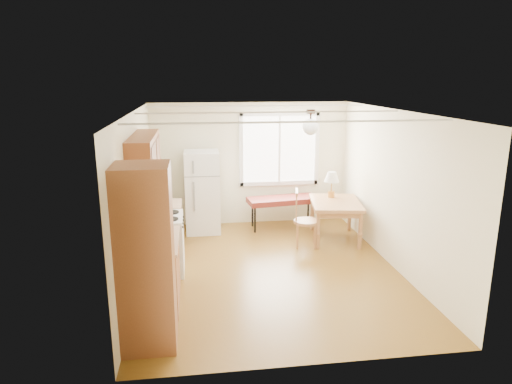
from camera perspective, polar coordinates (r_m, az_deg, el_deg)
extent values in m
cube|color=brown|center=(7.38, 1.75, -9.70)|extent=(4.60, 5.60, 0.12)
cube|color=white|center=(6.76, 1.91, 10.06)|extent=(4.60, 5.60, 0.12)
cube|color=#FBF3C8|center=(9.38, -0.72, 3.52)|extent=(4.60, 0.10, 2.50)
cube|color=#FBF3C8|center=(4.64, 7.01, -7.92)|extent=(4.60, 0.10, 2.50)
cube|color=#FBF3C8|center=(6.93, -14.72, -0.81)|extent=(0.10, 5.60, 2.50)
cube|color=#FBF3C8|center=(7.55, 16.96, 0.27)|extent=(0.10, 5.60, 2.50)
cube|color=brown|center=(5.20, -13.60, -8.08)|extent=(0.60, 0.60, 2.10)
cube|color=brown|center=(6.36, -12.41, -9.86)|extent=(0.60, 1.10, 0.86)
cube|color=tan|center=(6.19, -12.54, -6.05)|extent=(0.62, 1.14, 0.04)
cube|color=white|center=(7.32, -11.61, -6.38)|extent=(0.65, 0.76, 0.90)
cube|color=brown|center=(8.04, -11.46, -4.65)|extent=(0.60, 0.60, 0.86)
cube|color=brown|center=(6.63, -13.78, 3.92)|extent=(0.33, 1.60, 0.70)
cube|color=white|center=(9.41, 2.93, 5.39)|extent=(1.50, 0.02, 1.35)
cylinder|color=black|center=(7.30, 6.87, 9.96)|extent=(0.14, 0.14, 0.06)
cylinder|color=black|center=(7.31, 6.85, 9.18)|extent=(0.03, 0.03, 0.16)
sphere|color=white|center=(7.32, 6.82, 8.08)|extent=(0.26, 0.26, 0.26)
cube|color=white|center=(8.98, -6.71, 0.02)|extent=(0.67, 0.67, 1.61)
cube|color=gray|center=(8.57, -6.73, 1.93)|extent=(0.66, 0.02, 0.02)
cube|color=gray|center=(8.60, -7.79, 0.46)|extent=(0.03, 0.03, 0.96)
cube|color=maroon|center=(9.15, 3.34, -1.01)|extent=(1.45, 0.69, 0.11)
cylinder|color=black|center=(8.97, -0.13, -3.46)|extent=(0.04, 0.04, 0.54)
cylinder|color=black|center=(9.19, 7.13, -3.13)|extent=(0.04, 0.04, 0.54)
cylinder|color=black|center=(9.34, -0.45, -2.73)|extent=(0.04, 0.04, 0.54)
cylinder|color=black|center=(9.55, 6.53, -2.44)|extent=(0.04, 0.04, 0.54)
cube|color=#A0693D|center=(8.61, 9.92, -1.36)|extent=(1.06, 1.31, 0.06)
cube|color=#A0693D|center=(8.63, 9.90, -1.87)|extent=(0.95, 1.19, 0.10)
cylinder|color=#A0693D|center=(8.18, 7.75, -4.83)|extent=(0.07, 0.07, 0.68)
cylinder|color=#A0693D|center=(8.30, 12.90, -4.78)|extent=(0.07, 0.07, 0.68)
cylinder|color=#A0693D|center=(9.16, 7.03, -2.71)|extent=(0.07, 0.07, 0.68)
cylinder|color=#A0693D|center=(9.27, 11.63, -2.70)|extent=(0.07, 0.07, 0.68)
cylinder|color=#A0693D|center=(8.25, 6.31, -3.69)|extent=(0.45, 0.45, 0.05)
cylinder|color=#A0693D|center=(8.18, 5.21, -5.55)|extent=(0.04, 0.04, 0.46)
cylinder|color=#A0693D|center=(8.19, 7.38, -5.59)|extent=(0.04, 0.04, 0.46)
cylinder|color=#A0693D|center=(8.47, 5.19, -4.85)|extent=(0.04, 0.04, 0.46)
cylinder|color=#A0693D|center=(8.48, 7.29, -4.88)|extent=(0.04, 0.04, 0.46)
cylinder|color=#B8863B|center=(8.88, 9.37, -0.28)|extent=(0.13, 0.13, 0.11)
cylinder|color=#B8863B|center=(8.84, 9.41, 0.68)|extent=(0.02, 0.02, 0.19)
cone|color=white|center=(8.80, 9.46, 1.89)|extent=(0.29, 0.29, 0.19)
cube|color=black|center=(6.11, -12.90, -5.70)|extent=(0.23, 0.26, 0.09)
cube|color=black|center=(5.95, -13.09, -4.21)|extent=(0.21, 0.09, 0.31)
cylinder|color=black|center=(6.13, -12.92, -4.54)|extent=(0.16, 0.16, 0.13)
cylinder|color=red|center=(6.57, -13.30, -3.93)|extent=(0.12, 0.12, 0.17)
sphere|color=red|center=(6.54, -13.36, -2.98)|extent=(0.06, 0.06, 0.06)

